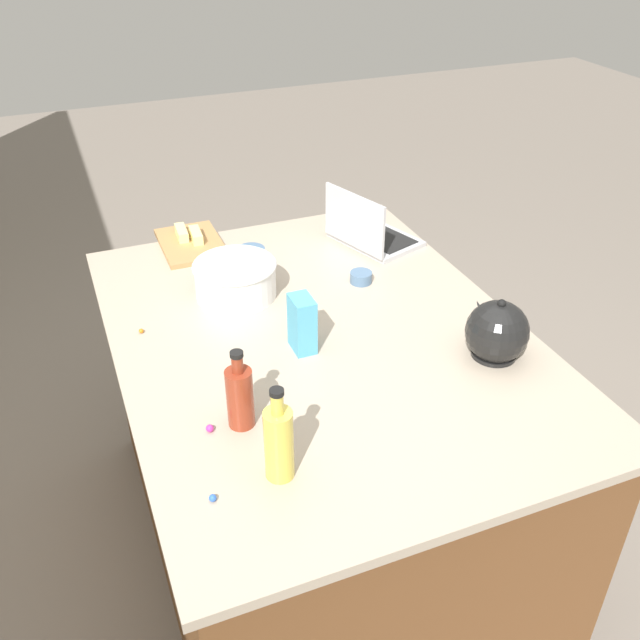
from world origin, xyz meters
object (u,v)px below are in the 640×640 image
(butter_stick_left, at_px, (196,235))
(butter_stick_right, at_px, (182,233))
(cutting_board, at_px, (191,244))
(ramekin_small, at_px, (251,255))
(bottle_oil, at_px, (279,442))
(bottle_soy, at_px, (240,396))
(candy_bag, at_px, (302,324))
(mixing_bowl_large, at_px, (235,278))
(laptop, at_px, (369,233))
(ramekin_medium, at_px, (361,277))
(kettle, at_px, (497,332))

(butter_stick_left, relative_size, butter_stick_right, 1.00)
(cutting_board, relative_size, ramekin_small, 3.14)
(bottle_oil, height_order, butter_stick_left, bottle_oil)
(bottle_soy, relative_size, butter_stick_left, 2.01)
(cutting_board, bearing_deg, butter_stick_left, -66.37)
(candy_bag, bearing_deg, cutting_board, 11.08)
(mixing_bowl_large, distance_m, bottle_oil, 0.83)
(bottle_oil, distance_m, cutting_board, 1.23)
(laptop, relative_size, butter_stick_right, 3.31)
(butter_stick_left, xyz_separation_m, ramekin_medium, (-0.49, -0.45, -0.02))
(butter_stick_left, distance_m, ramekin_medium, 0.66)
(bottle_soy, height_order, ramekin_small, bottle_soy)
(bottle_soy, xyz_separation_m, cutting_board, (1.02, -0.11, -0.08))
(laptop, relative_size, mixing_bowl_large, 1.34)
(mixing_bowl_large, height_order, candy_bag, candy_bag)
(bottle_soy, relative_size, ramekin_medium, 2.96)
(candy_bag, bearing_deg, laptop, -40.81)
(mixing_bowl_large, xyz_separation_m, ramekin_medium, (-0.07, -0.41, -0.04))
(bottle_soy, bearing_deg, candy_bag, -45.87)
(laptop, distance_m, bottle_oil, 1.21)
(ramekin_small, distance_m, candy_bag, 0.57)
(kettle, relative_size, ramekin_medium, 2.86)
(butter_stick_right, bearing_deg, ramekin_small, -141.91)
(bottle_oil, xyz_separation_m, candy_bag, (0.45, -0.23, -0.01))
(bottle_soy, relative_size, kettle, 1.04)
(butter_stick_left, distance_m, candy_bag, 0.79)
(kettle, xyz_separation_m, candy_bag, (0.24, 0.50, 0.01))
(ramekin_medium, bearing_deg, bottle_oil, 143.65)
(ramekin_small, height_order, ramekin_medium, ramekin_small)
(laptop, bearing_deg, butter_stick_right, 66.52)
(kettle, bearing_deg, mixing_bowl_large, 44.66)
(butter_stick_left, height_order, butter_stick_right, same)
(ramekin_small, bearing_deg, cutting_board, 40.86)
(bottle_soy, height_order, butter_stick_left, bottle_soy)
(mixing_bowl_large, xyz_separation_m, bottle_oil, (-0.82, 0.13, 0.04))
(bottle_oil, bearing_deg, ramekin_small, -13.56)
(mixing_bowl_large, height_order, butter_stick_left, mixing_bowl_large)
(butter_stick_left, bearing_deg, kettle, -148.30)
(kettle, bearing_deg, laptop, 2.33)
(bottle_oil, bearing_deg, cutting_board, -3.57)
(butter_stick_left, xyz_separation_m, candy_bag, (-0.78, -0.13, 0.05))
(butter_stick_left, bearing_deg, candy_bag, -170.66)
(butter_stick_right, bearing_deg, bottle_soy, 175.44)
(bottle_soy, xyz_separation_m, ramekin_medium, (0.54, -0.58, -0.07))
(cutting_board, height_order, ramekin_medium, ramekin_medium)
(laptop, height_order, cutting_board, laptop)
(bottle_soy, xyz_separation_m, kettle, (0.02, -0.76, -0.01))
(candy_bag, bearing_deg, mixing_bowl_large, 14.50)
(laptop, relative_size, ramekin_medium, 4.89)
(mixing_bowl_large, relative_size, ramekin_small, 2.70)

